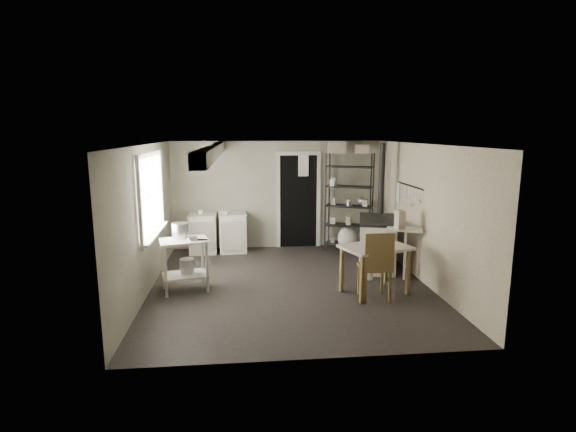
{
  "coord_description": "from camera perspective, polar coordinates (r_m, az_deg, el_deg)",
  "views": [
    {
      "loc": [
        -0.76,
        -7.07,
        2.5
      ],
      "look_at": [
        0.0,
        0.3,
        1.1
      ],
      "focal_mm": 28.0,
      "sensor_mm": 36.0,
      "label": 1
    }
  ],
  "objects": [
    {
      "name": "stove",
      "position": [
        8.49,
        11.21,
        -3.54
      ],
      "size": [
        0.93,
        1.31,
        0.93
      ],
      "primitive_type": null,
      "rotation": [
        0.0,
        0.0,
        -0.26
      ],
      "color": "silver",
      "rests_on": "ground"
    },
    {
      "name": "oats_box",
      "position": [
        7.69,
        14.02,
        -0.8
      ],
      "size": [
        0.13,
        0.21,
        0.31
      ],
      "primitive_type": "cube",
      "rotation": [
        0.0,
        0.0,
        0.02
      ],
      "color": "beige",
      "rests_on": "side_ledge"
    },
    {
      "name": "doorway",
      "position": [
        9.73,
        1.33,
        1.83
      ],
      "size": [
        0.96,
        0.1,
        2.08
      ],
      "primitive_type": null,
      "color": "beige",
      "rests_on": "ground"
    },
    {
      "name": "wall_right",
      "position": [
        7.8,
        16.91,
        0.27
      ],
      "size": [
        0.02,
        5.0,
        2.3
      ],
      "primitive_type": "cube",
      "color": "#9F9B87",
      "rests_on": "ground"
    },
    {
      "name": "wallpaper_panel",
      "position": [
        7.8,
        16.84,
        0.27
      ],
      "size": [
        0.01,
        5.0,
        2.3
      ],
      "primitive_type": null,
      "color": "beige",
      "rests_on": "wall_right"
    },
    {
      "name": "bucket",
      "position": [
        7.37,
        -12.69,
        -6.26
      ],
      "size": [
        0.28,
        0.28,
        0.25
      ],
      "primitive_type": "cylinder",
      "rotation": [
        0.0,
        0.0,
        0.28
      ],
      "color": "silver",
      "rests_on": "prep_table"
    },
    {
      "name": "storage_box_b",
      "position": [
        9.44,
        9.32,
        7.46
      ],
      "size": [
        0.32,
        0.3,
        0.18
      ],
      "primitive_type": "cube",
      "rotation": [
        0.0,
        0.0,
        -0.18
      ],
      "color": "beige",
      "rests_on": "shelf_rack"
    },
    {
      "name": "prep_table",
      "position": [
        7.32,
        -12.95,
        -6.26
      ],
      "size": [
        0.83,
        0.68,
        0.83
      ],
      "primitive_type": null,
      "rotation": [
        0.0,
        0.0,
        0.24
      ],
      "color": "beige",
      "rests_on": "ground"
    },
    {
      "name": "wall_front",
      "position": [
        4.83,
        3.42,
        -5.57
      ],
      "size": [
        4.5,
        0.02,
        2.3
      ],
      "primitive_type": "cube",
      "color": "#9F9B87",
      "rests_on": "ground"
    },
    {
      "name": "side_ledge",
      "position": [
        7.89,
        14.47,
        -4.85
      ],
      "size": [
        0.67,
        0.53,
        0.91
      ],
      "primitive_type": null,
      "rotation": [
        0.0,
        0.0,
        -0.41
      ],
      "color": "beige",
      "rests_on": "ground"
    },
    {
      "name": "table_cup",
      "position": [
        7.09,
        12.96,
        -3.39
      ],
      "size": [
        0.13,
        0.13,
        0.1
      ],
      "primitive_type": "imported",
      "rotation": [
        0.0,
        0.0,
        0.34
      ],
      "color": "white",
      "rests_on": "work_table"
    },
    {
      "name": "ceiling",
      "position": [
        7.11,
        0.25,
        9.09
      ],
      "size": [
        5.0,
        5.0,
        0.0
      ],
      "primitive_type": "plane",
      "rotation": [
        3.14,
        0.0,
        0.0
      ],
      "color": "beige",
      "rests_on": "wall_back"
    },
    {
      "name": "mixing_bowl",
      "position": [
        9.33,
        -8.07,
        1.07
      ],
      "size": [
        0.38,
        0.38,
        0.07
      ],
      "primitive_type": "imported",
      "rotation": [
        0.0,
        0.0,
        -0.37
      ],
      "color": "white",
      "rests_on": "base_cabinets"
    },
    {
      "name": "window",
      "position": [
        7.48,
        -17.1,
        2.54
      ],
      "size": [
        0.12,
        1.76,
        1.28
      ],
      "primitive_type": null,
      "color": "beige",
      "rests_on": "wall_left"
    },
    {
      "name": "shelf_jar",
      "position": [
        9.42,
        5.63,
        3.78
      ],
      "size": [
        0.12,
        0.12,
        0.2
      ],
      "primitive_type": "imported",
      "rotation": [
        0.0,
        0.0,
        -0.38
      ],
      "color": "white",
      "rests_on": "shelf_rack"
    },
    {
      "name": "counter_cup",
      "position": [
        9.37,
        -11.11,
        1.08
      ],
      "size": [
        0.16,
        0.16,
        0.09
      ],
      "primitive_type": "imported",
      "rotation": [
        0.0,
        0.0,
        0.43
      ],
      "color": "white",
      "rests_on": "base_cabinets"
    },
    {
      "name": "flour_sack",
      "position": [
        9.67,
        7.59,
        -2.9
      ],
      "size": [
        0.51,
        0.47,
        0.51
      ],
      "primitive_type": "ellipsoid",
      "rotation": [
        0.0,
        0.0,
        0.28
      ],
      "color": "white",
      "rests_on": "ground"
    },
    {
      "name": "saucepan",
      "position": [
        7.1,
        -12.09,
        -2.98
      ],
      "size": [
        0.22,
        0.22,
        0.1
      ],
      "primitive_type": "cylinder",
      "rotation": [
        0.0,
        0.0,
        0.37
      ],
      "color": "silver",
      "rests_on": "prep_table"
    },
    {
      "name": "shelf_rack",
      "position": [
        9.52,
        7.74,
        1.23
      ],
      "size": [
        1.04,
        0.75,
        2.06
      ],
      "primitive_type": null,
      "rotation": [
        0.0,
        0.0,
        -0.42
      ],
      "color": "black",
      "rests_on": "ground"
    },
    {
      "name": "storage_box_a",
      "position": [
        9.39,
        6.18,
        7.65
      ],
      "size": [
        0.38,
        0.34,
        0.24
      ],
      "primitive_type": "cube",
      "rotation": [
        0.0,
        0.0,
        -0.09
      ],
      "color": "beige",
      "rests_on": "shelf_rack"
    },
    {
      "name": "chair",
      "position": [
        6.91,
        10.93,
        -6.45
      ],
      "size": [
        0.44,
        0.46,
        1.06
      ],
      "primitive_type": null,
      "rotation": [
        0.0,
        0.0,
        0.01
      ],
      "color": "brown",
      "rests_on": "ground"
    },
    {
      "name": "floor_crock",
      "position": [
        7.88,
        10.26,
        -7.39
      ],
      "size": [
        0.13,
        0.13,
        0.16
      ],
      "primitive_type": "cylinder",
      "rotation": [
        0.0,
        0.0,
        0.03
      ],
      "color": "white",
      "rests_on": "ground"
    },
    {
      "name": "base_cabinets",
      "position": [
        9.49,
        -8.89,
        -1.85
      ],
      "size": [
        1.26,
        0.58,
        0.82
      ],
      "primitive_type": null,
      "rotation": [
        0.0,
        0.0,
        0.03
      ],
      "color": "silver",
      "rests_on": "ground"
    },
    {
      "name": "utensil_rail",
      "position": [
        8.27,
        15.08,
        3.74
      ],
      "size": [
        0.06,
        1.2,
        0.44
      ],
      "primitive_type": null,
      "color": "silver",
      "rests_on": "wall_right"
    },
    {
      "name": "wall_left",
      "position": [
        7.35,
        -17.47,
        -0.38
      ],
      "size": [
        0.02,
        5.0,
        2.3
      ],
      "primitive_type": "cube",
      "color": "#9F9B87",
      "rests_on": "ground"
    },
    {
      "name": "stockpot",
      "position": [
        7.29,
        -13.5,
        -1.95
      ],
      "size": [
        0.3,
        0.3,
        0.28
      ],
      "primitive_type": "cylinder",
      "rotation": [
        0.0,
        0.0,
        -0.16
      ],
      "color": "silver",
      "rests_on": "prep_table"
    },
    {
      "name": "work_table",
      "position": [
        7.17,
        10.95,
        -6.69
      ],
      "size": [
        1.17,
        0.99,
        0.76
      ],
      "primitive_type": null,
      "rotation": [
        0.0,
        0.0,
        0.33
      ],
      "color": "beige",
      "rests_on": "ground"
    },
    {
      "name": "wall_back",
      "position": [
        9.7,
        -1.33,
        2.7
      ],
      "size": [
        4.5,
        0.02,
        2.3
      ],
      "primitive_type": "cube",
      "color": "#9F9B87",
      "rests_on": "ground"
    },
    {
      "name": "stovepipe",
      "position": [
        8.78,
        11.79,
        4.53
      ],
      "size": [
        0.12,
        0.12,
        1.41
      ],
      "primitive_type": null,
      "rotation": [
        0.0,
        0.0,
        -0.1
      ],
      "color": "black",
      "rests_on": "stove"
    },
    {
      "name": "ceiling_beam",
      "position": [
        7.09,
        -9.54,
        8.13
      ],
      "size": [
        0.18,
        5.0,
        0.18
      ],
      "primitive_type": null,
      "color": "beige",
      "rests_on": "ceiling"
    },
    {
      "name": "floor",
      "position": [
        7.54,
        0.24,
        -8.67
      ],
      "size": [
        5.0,
        5.0,
        0.0
      ],
      "primitive_type": "plane",
      "color": "black",
      "rests_on": "ground"
    }
  ]
}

